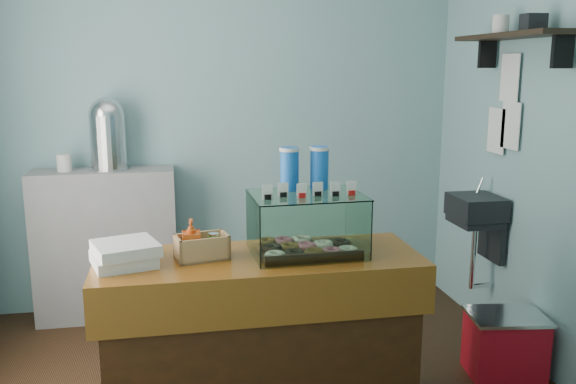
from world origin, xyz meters
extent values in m
cube|color=#74A8A9|center=(0.00, 1.50, 1.40)|extent=(3.50, 0.04, 2.80)
cube|color=#74A8A9|center=(0.00, -1.50, 1.40)|extent=(3.50, 0.04, 2.80)
cube|color=#74A8A9|center=(1.75, 0.00, 1.40)|extent=(0.04, 3.00, 2.80)
cube|color=black|center=(1.58, 0.55, 0.90)|extent=(0.30, 0.35, 0.15)
cube|color=black|center=(1.71, 0.55, 0.70)|extent=(0.04, 0.30, 0.35)
cylinder|color=silver|center=(1.65, 0.65, 1.02)|extent=(0.02, 0.02, 0.12)
cylinder|color=silver|center=(1.58, 0.55, 0.55)|extent=(0.04, 0.04, 0.45)
cube|color=black|center=(1.60, 0.30, 2.00)|extent=(0.25, 1.00, 0.03)
cube|color=black|center=(1.67, -0.10, 1.90)|extent=(0.12, 0.03, 0.18)
cube|color=black|center=(1.67, 0.70, 1.90)|extent=(0.12, 0.03, 0.18)
cube|color=white|center=(1.73, 0.45, 1.45)|extent=(0.01, 0.21, 0.30)
cube|color=white|center=(1.73, 0.62, 1.40)|extent=(0.01, 0.21, 0.30)
cube|color=white|center=(1.73, 0.50, 1.75)|extent=(0.01, 0.21, 0.30)
cube|color=#411F0C|center=(0.00, -0.25, 0.42)|extent=(1.50, 0.56, 0.84)
cube|color=#461E09|center=(0.00, -0.25, 0.87)|extent=(1.60, 0.60, 0.06)
cube|color=#461E09|center=(0.00, -0.53, 0.75)|extent=(1.60, 0.04, 0.18)
cube|color=gray|center=(-0.90, 1.32, 0.55)|extent=(1.00, 0.32, 1.10)
cube|color=#311C0E|center=(0.24, -0.24, 0.91)|extent=(0.50, 0.36, 0.02)
torus|color=beige|center=(0.06, -0.35, 0.94)|extent=(0.10, 0.10, 0.03)
torus|color=black|center=(0.15, -0.35, 0.94)|extent=(0.10, 0.10, 0.03)
torus|color=brown|center=(0.24, -0.35, 0.94)|extent=(0.10, 0.10, 0.03)
torus|color=#C45C75|center=(0.34, -0.35, 0.94)|extent=(0.10, 0.10, 0.03)
torus|color=beige|center=(0.43, -0.34, 0.94)|extent=(0.10, 0.10, 0.03)
torus|color=black|center=(0.06, -0.24, 0.94)|extent=(0.10, 0.10, 0.03)
torus|color=brown|center=(0.15, -0.24, 0.94)|extent=(0.10, 0.10, 0.03)
torus|color=#C45C75|center=(0.24, -0.24, 0.94)|extent=(0.10, 0.10, 0.03)
torus|color=beige|center=(0.33, -0.23, 0.94)|extent=(0.10, 0.10, 0.03)
torus|color=black|center=(0.42, -0.23, 0.94)|extent=(0.10, 0.10, 0.03)
torus|color=brown|center=(0.05, -0.13, 0.94)|extent=(0.10, 0.10, 0.03)
torus|color=#C45C75|center=(0.15, -0.13, 0.94)|extent=(0.10, 0.10, 0.03)
torus|color=beige|center=(0.24, -0.12, 0.94)|extent=(0.10, 0.10, 0.03)
cube|color=white|center=(0.25, -0.43, 1.05)|extent=(0.54, 0.02, 0.30)
cube|color=white|center=(0.23, -0.04, 1.05)|extent=(0.54, 0.02, 0.30)
cube|color=white|center=(-0.03, -0.24, 1.05)|extent=(0.02, 0.39, 0.30)
cube|color=white|center=(0.51, -0.23, 1.05)|extent=(0.02, 0.39, 0.30)
cube|color=white|center=(0.24, -0.24, 1.20)|extent=(0.57, 0.42, 0.01)
cube|color=white|center=(0.03, -0.29, 1.24)|extent=(0.05, 0.01, 0.07)
cube|color=black|center=(0.03, -0.29, 1.21)|extent=(0.03, 0.02, 0.02)
cube|color=white|center=(0.12, -0.29, 1.24)|extent=(0.05, 0.01, 0.07)
cube|color=black|center=(0.12, -0.29, 1.21)|extent=(0.03, 0.02, 0.02)
cube|color=white|center=(0.20, -0.29, 1.24)|extent=(0.05, 0.01, 0.07)
cube|color=red|center=(0.20, -0.29, 1.21)|extent=(0.03, 0.02, 0.02)
cube|color=white|center=(0.28, -0.28, 1.24)|extent=(0.05, 0.01, 0.07)
cube|color=black|center=(0.28, -0.28, 1.21)|extent=(0.03, 0.02, 0.02)
cube|color=white|center=(0.37, -0.28, 1.24)|extent=(0.05, 0.01, 0.07)
cube|color=black|center=(0.37, -0.28, 1.21)|extent=(0.03, 0.02, 0.02)
cube|color=white|center=(0.45, -0.28, 1.24)|extent=(0.05, 0.01, 0.07)
cube|color=red|center=(0.45, -0.28, 1.21)|extent=(0.03, 0.02, 0.02)
cylinder|color=blue|center=(0.18, -0.11, 1.31)|extent=(0.09, 0.09, 0.22)
cylinder|color=silver|center=(0.18, -0.11, 1.41)|extent=(0.10, 0.10, 0.02)
cylinder|color=blue|center=(0.34, -0.11, 1.31)|extent=(0.09, 0.09, 0.22)
cylinder|color=silver|center=(0.34, -0.11, 1.41)|extent=(0.10, 0.10, 0.02)
cube|color=tan|center=(-0.28, -0.23, 0.91)|extent=(0.27, 0.20, 0.01)
cube|color=tan|center=(-0.27, -0.30, 0.96)|extent=(0.25, 0.06, 0.12)
cube|color=tan|center=(-0.29, -0.17, 0.96)|extent=(0.25, 0.06, 0.12)
cube|color=tan|center=(-0.40, -0.26, 0.96)|extent=(0.04, 0.15, 0.12)
cube|color=tan|center=(-0.16, -0.21, 0.96)|extent=(0.04, 0.15, 0.12)
imported|color=#C34712|center=(-0.33, -0.24, 1.01)|extent=(0.10, 0.10, 0.19)
cylinder|color=#367F22|center=(-0.22, -0.22, 0.96)|extent=(0.06, 0.06, 0.10)
cylinder|color=silver|center=(-0.22, -0.22, 1.02)|extent=(0.05, 0.05, 0.01)
cube|color=silver|center=(-0.65, -0.26, 0.93)|extent=(0.34, 0.34, 0.06)
cube|color=silver|center=(-0.64, -0.26, 0.98)|extent=(0.35, 0.35, 0.06)
cylinder|color=silver|center=(-0.85, 1.33, 1.10)|extent=(0.28, 0.28, 0.01)
cylinder|color=silver|center=(-0.85, 1.33, 1.30)|extent=(0.25, 0.25, 0.38)
sphere|color=silver|center=(-0.85, 1.33, 1.49)|extent=(0.25, 0.25, 0.25)
cube|color=red|center=(1.50, -0.04, 0.18)|extent=(0.46, 0.37, 0.37)
cube|color=silver|center=(1.50, -0.04, 0.38)|extent=(0.49, 0.40, 0.02)
camera|label=1|loc=(-0.40, -3.11, 1.82)|focal=38.00mm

